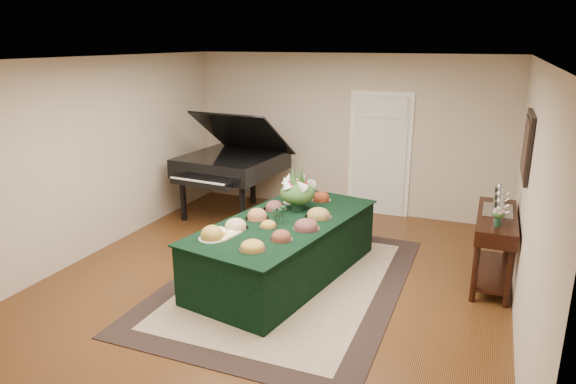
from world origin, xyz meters
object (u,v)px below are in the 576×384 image
at_px(mahogany_sideboard, 496,230).
at_px(buffet_table, 285,248).
at_px(grand_piano, 232,163).
at_px(floral_centerpiece, 297,189).

bearing_deg(mahogany_sideboard, buffet_table, -162.08).
bearing_deg(grand_piano, mahogany_sideboard, -15.07).
bearing_deg(mahogany_sideboard, grand_piano, 164.93).
height_order(grand_piano, mahogany_sideboard, grand_piano).
relative_size(buffet_table, grand_piano, 1.55).
bearing_deg(buffet_table, floral_centerpiece, 91.83).
height_order(buffet_table, grand_piano, grand_piano).
bearing_deg(grand_piano, buffet_table, -47.67).
distance_m(floral_centerpiece, mahogany_sideboard, 2.50).
relative_size(buffet_table, floral_centerpiece, 6.11).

